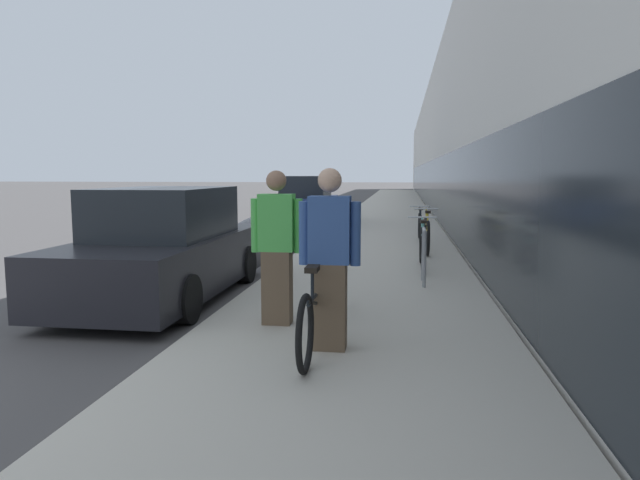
# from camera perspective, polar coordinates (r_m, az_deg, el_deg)

# --- Properties ---
(sidewalk_slab) EXTENTS (3.43, 70.00, 0.12)m
(sidewalk_slab) POSITION_cam_1_polar(r_m,az_deg,el_deg) (24.11, 6.97, 2.53)
(sidewalk_slab) COLOR #BCB5A5
(sidewalk_slab) RESTS_ON ground
(storefront_facade) EXTENTS (10.01, 70.00, 6.40)m
(storefront_facade) POSITION_cam_1_polar(r_m,az_deg,el_deg) (32.67, 19.42, 8.78)
(storefront_facade) COLOR silver
(storefront_facade) RESTS_ON ground
(tandem_bicycle) EXTENTS (0.52, 2.86, 0.85)m
(tandem_bicycle) POSITION_cam_1_polar(r_m,az_deg,el_deg) (5.84, 0.28, -6.19)
(tandem_bicycle) COLOR black
(tandem_bicycle) RESTS_ON sidewalk_slab
(person_rider) EXTENTS (0.58, 0.23, 1.72)m
(person_rider) POSITION_cam_1_polar(r_m,az_deg,el_deg) (5.36, 0.97, -1.96)
(person_rider) COLOR brown
(person_rider) RESTS_ON sidewalk_slab
(person_bystander) EXTENTS (0.58, 0.23, 1.70)m
(person_bystander) POSITION_cam_1_polar(r_m,az_deg,el_deg) (6.29, -4.33, -0.77)
(person_bystander) COLOR brown
(person_bystander) RESTS_ON sidewalk_slab
(bike_rack_hoop) EXTENTS (0.05, 0.60, 0.84)m
(bike_rack_hoop) POSITION_cam_1_polar(r_m,az_deg,el_deg) (8.74, 10.36, -1.02)
(bike_rack_hoop) COLOR gray
(bike_rack_hoop) RESTS_ON sidewalk_slab
(cruiser_bike_nearest) EXTENTS (0.52, 1.71, 0.88)m
(cruiser_bike_nearest) POSITION_cam_1_polar(r_m,az_deg,el_deg) (10.24, 10.20, -0.68)
(cruiser_bike_nearest) COLOR black
(cruiser_bike_nearest) RESTS_ON sidewalk_slab
(cruiser_bike_middle) EXTENTS (0.52, 1.77, 0.92)m
(cruiser_bike_middle) POSITION_cam_1_polar(r_m,az_deg,el_deg) (12.20, 10.62, 0.54)
(cruiser_bike_middle) COLOR black
(cruiser_bike_middle) RESTS_ON sidewalk_slab
(cruiser_bike_farthest) EXTENTS (0.52, 1.66, 0.85)m
(cruiser_bike_farthest) POSITION_cam_1_polar(r_m,az_deg,el_deg) (14.34, 9.97, 1.35)
(cruiser_bike_farthest) COLOR black
(cruiser_bike_farthest) RESTS_ON sidewalk_slab
(parked_sedan_curbside) EXTENTS (1.82, 4.41, 1.59)m
(parked_sedan_curbside) POSITION_cam_1_polar(r_m,az_deg,el_deg) (8.45, -15.17, -0.89)
(parked_sedan_curbside) COLOR black
(parked_sedan_curbside) RESTS_ON ground
(vintage_roadster_curbside) EXTENTS (1.76, 4.08, 1.02)m
(vintage_roadster_curbside) POSITION_cam_1_polar(r_m,az_deg,el_deg) (14.45, -4.76, 1.31)
(vintage_roadster_curbside) COLOR black
(vintage_roadster_curbside) RESTS_ON ground
(parked_sedan_far) EXTENTS (1.78, 4.29, 1.70)m
(parked_sedan_far) POSITION_cam_1_polar(r_m,az_deg,el_deg) (19.34, -1.40, 3.63)
(parked_sedan_far) COLOR navy
(parked_sedan_far) RESTS_ON ground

